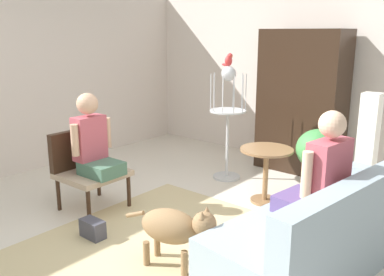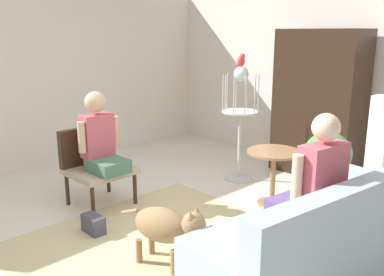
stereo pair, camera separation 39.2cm
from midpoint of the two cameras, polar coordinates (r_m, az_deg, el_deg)
ground_plane at (r=3.99m, az=0.77°, el=-14.12°), size 7.33×7.33×0.00m
back_wall at (r=6.16m, az=21.96°, el=7.24°), size 6.62×0.12×2.51m
left_wall at (r=6.25m, az=-17.61°, el=7.68°), size 0.12×6.71×2.51m
area_rug at (r=3.82m, az=0.27°, el=-15.44°), size 2.52×2.43×0.01m
couch at (r=3.60m, az=19.96°, el=-12.94°), size 1.12×2.13×0.85m
armchair at (r=4.79m, az=-11.05°, el=-3.06°), size 0.64×0.66×0.85m
person_on_couch at (r=3.41m, az=19.71°, el=-5.66°), size 0.53×0.56×0.88m
person_on_armchair at (r=4.59m, az=-10.09°, el=-0.12°), size 0.50×0.51×0.86m
round_end_table at (r=4.75m, az=13.41°, el=-4.04°), size 0.60×0.60×0.64m
dog at (r=3.48m, az=-0.31°, el=-12.03°), size 0.81×0.40×0.57m
bird_cage_stand at (r=5.39m, az=8.66°, el=3.15°), size 0.47×0.47×1.49m
parrot at (r=5.31m, az=8.89°, el=10.45°), size 0.17×0.10×0.16m
potted_plant at (r=4.74m, az=20.31°, el=-3.04°), size 0.50×0.50×0.87m
column_lamp at (r=4.65m, az=26.22°, el=-2.87°), size 0.20×0.20×1.30m
armoire_cabinet at (r=5.89m, az=18.82°, el=4.45°), size 1.13×0.56×1.94m
handbag at (r=4.19m, az=-10.70°, el=-11.58°), size 0.25×0.13×0.18m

